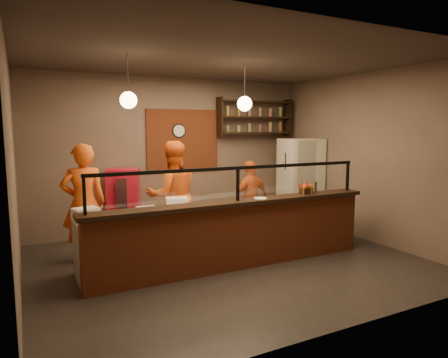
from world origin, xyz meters
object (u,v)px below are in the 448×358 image
red_cooler (124,204)px  pepper_mill (315,187)px  cook_left (84,203)px  fridge (300,182)px  condiment_caddy (306,191)px  cook_right (251,199)px  wall_clock (179,131)px  cook_mid (173,196)px  pizza_dough (228,205)px

red_cooler → pepper_mill: bearing=-21.5°
cook_left → pepper_mill: size_ratio=10.26×
fridge → condiment_caddy: bearing=-118.7°
cook_right → red_cooler: (-2.28, 0.99, -0.07)m
wall_clock → condiment_caddy: (1.24, -2.72, -0.99)m
cook_left → cook_mid: 1.50m
pizza_dough → pepper_mill: 1.55m
cook_mid → pepper_mill: cook_mid is taller
wall_clock → pizza_dough: wall_clock is taller
fridge → red_cooler: size_ratio=1.40×
cook_mid → cook_right: size_ratio=1.27×
wall_clock → fridge: bearing=-20.6°
red_cooler → pizza_dough: size_ratio=2.65×
condiment_caddy → cook_right: bearing=99.2°
red_cooler → pepper_mill: red_cooler is taller
wall_clock → cook_right: 2.12m
wall_clock → fridge: 2.90m
cook_mid → cook_right: bearing=-171.4°
red_cooler → condiment_caddy: size_ratio=7.29×
fridge → wall_clock: bearing=166.1°
pizza_dough → condiment_caddy: 1.34m
fridge → red_cooler: (-3.77, 0.63, -0.27)m
cook_left → condiment_caddy: size_ratio=10.15×
wall_clock → pepper_mill: (1.46, -2.69, -0.95)m
cook_right → wall_clock: bearing=-65.0°
wall_clock → cook_left: bearing=-147.5°
fridge → pepper_mill: size_ratio=10.30×
red_cooler → cook_left: bearing=-110.2°
cook_mid → condiment_caddy: bearing=150.7°
condiment_caddy → pepper_mill: bearing=6.9°
cook_left → condiment_caddy: cook_left is taller
cook_left → wall_clock: bearing=-145.8°
fridge → red_cooler: 3.83m
pepper_mill → cook_mid: bearing=147.8°
cook_left → red_cooler: cook_left is taller
fridge → cook_mid: bearing=-165.6°
cook_mid → pizza_dough: 1.13m
cook_right → cook_left: bearing=-11.6°
cook_right → red_cooler: bearing=-36.3°
wall_clock → pizza_dough: size_ratio=0.58×
wall_clock → condiment_caddy: size_ratio=1.59×
cook_left → pepper_mill: (3.61, -1.32, 0.19)m
cook_left → pizza_dough: size_ratio=3.69×
condiment_caddy → wall_clock: bearing=114.4°
pizza_dough → pepper_mill: bearing=-14.7°
wall_clock → cook_right: (1.01, -1.30, -1.34)m
wall_clock → cook_mid: size_ratio=0.15×
pepper_mill → cook_left: bearing=159.9°
cook_right → red_cooler: 2.49m
pizza_dough → wall_clock: bearing=89.5°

